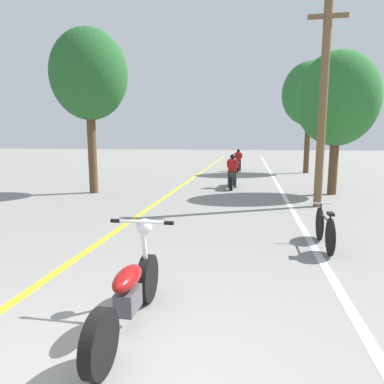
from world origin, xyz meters
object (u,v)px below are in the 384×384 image
(roadside_tree_right_far, at_px, (310,94))
(bicycle_parked, at_px, (325,229))
(roadside_tree_right_near, at_px, (337,99))
(motorcycle_rider_far, at_px, (238,163))
(motorcycle_foreground, at_px, (130,292))
(roadside_tree_left, at_px, (89,76))
(utility_pole, at_px, (323,102))
(motorcycle_rider_lead, at_px, (232,175))

(roadside_tree_right_far, relative_size, bicycle_parked, 3.98)
(roadside_tree_right_near, bearing_deg, motorcycle_rider_far, 113.89)
(motorcycle_foreground, bearing_deg, roadside_tree_left, 117.63)
(utility_pole, relative_size, roadside_tree_right_near, 1.18)
(utility_pole, relative_size, motorcycle_foreground, 3.01)
(roadside_tree_right_far, xyz_separation_m, motorcycle_foreground, (-4.57, -18.05, -4.18))
(roadside_tree_left, height_order, bicycle_parked, roadside_tree_left)
(roadside_tree_right_near, xyz_separation_m, motorcycle_foreground, (-4.27, -9.93, -3.01))
(utility_pole, xyz_separation_m, motorcycle_rider_far, (-2.78, 10.95, -2.59))
(bicycle_parked, bearing_deg, motorcycle_foreground, -128.94)
(roadside_tree_right_far, bearing_deg, motorcycle_rider_far, 175.19)
(motorcycle_rider_lead, distance_m, motorcycle_rider_far, 7.35)
(roadside_tree_left, distance_m, motorcycle_foreground, 10.67)
(roadside_tree_right_near, height_order, motorcycle_foreground, roadside_tree_right_near)
(roadside_tree_right_near, distance_m, motorcycle_foreground, 11.22)
(roadside_tree_left, relative_size, motorcycle_rider_far, 2.70)
(utility_pole, height_order, roadside_tree_right_near, utility_pole)
(bicycle_parked, bearing_deg, roadside_tree_right_near, 76.46)
(motorcycle_rider_far, bearing_deg, motorcycle_rider_lead, -89.92)
(utility_pole, bearing_deg, motorcycle_rider_lead, 127.58)
(motorcycle_rider_far, bearing_deg, utility_pole, -75.74)
(roadside_tree_left, bearing_deg, utility_pole, -9.83)
(roadside_tree_right_far, distance_m, motorcycle_rider_lead, 9.06)
(bicycle_parked, bearing_deg, motorcycle_rider_lead, 105.51)
(roadside_tree_right_far, height_order, motorcycle_foreground, roadside_tree_right_far)
(bicycle_parked, bearing_deg, roadside_tree_left, 142.98)
(roadside_tree_left, xyz_separation_m, motorcycle_rider_lead, (5.14, 2.23, -3.78))
(motorcycle_rider_lead, distance_m, bicycle_parked, 8.02)
(motorcycle_rider_far, height_order, bicycle_parked, motorcycle_rider_far)
(roadside_tree_right_far, bearing_deg, bicycle_parked, -97.34)
(motorcycle_foreground, height_order, motorcycle_rider_far, motorcycle_rider_far)
(utility_pole, distance_m, motorcycle_rider_far, 11.59)
(motorcycle_rider_lead, bearing_deg, motorcycle_rider_far, 90.08)
(roadside_tree_left, distance_m, motorcycle_rider_far, 11.51)
(motorcycle_rider_lead, bearing_deg, roadside_tree_right_far, 60.02)
(roadside_tree_right_far, distance_m, roadside_tree_left, 13.03)
(utility_pole, bearing_deg, roadside_tree_left, 170.17)
(motorcycle_foreground, bearing_deg, roadside_tree_right_near, 66.73)
(motorcycle_rider_lead, bearing_deg, bicycle_parked, -74.49)
(roadside_tree_right_far, distance_m, bicycle_parked, 15.45)
(motorcycle_foreground, xyz_separation_m, motorcycle_rider_far, (0.52, 18.39, 0.11))
(motorcycle_foreground, xyz_separation_m, bicycle_parked, (2.68, 3.31, -0.06))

